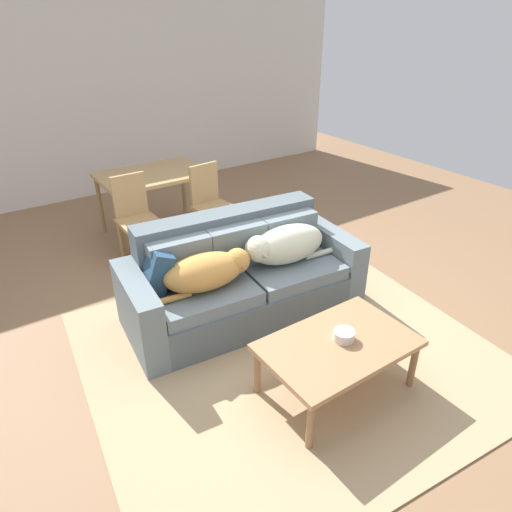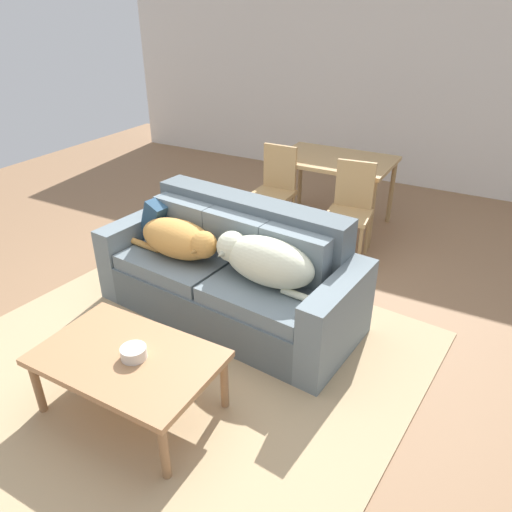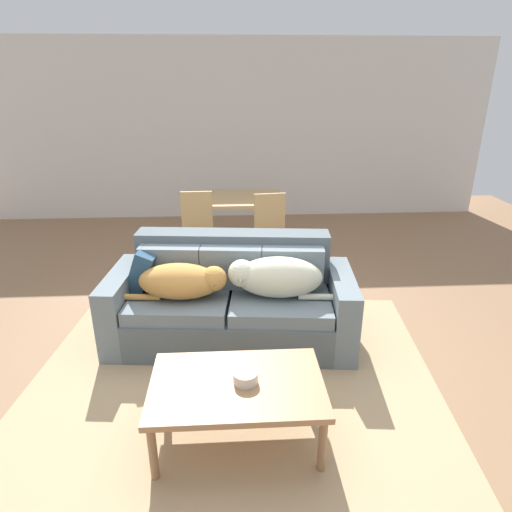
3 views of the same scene
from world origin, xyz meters
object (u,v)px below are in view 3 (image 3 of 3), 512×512
at_px(couch, 231,301).
at_px(dining_chair_near_right, 271,231).
at_px(dog_on_right_cushion, 274,277).
at_px(throw_pillow_by_left_arm, 145,268).
at_px(coffee_table, 237,389).
at_px(dog_on_left_cushion, 183,281).
at_px(bowl_on_coffee_table, 245,377).
at_px(dining_chair_near_left, 197,229).
at_px(dining_table, 234,203).

xyz_separation_m(couch, dining_chair_near_right, (0.47, 1.36, 0.17)).
bearing_deg(dog_on_right_cushion, throw_pillow_by_left_arm, 171.75).
height_order(dog_on_right_cushion, coffee_table, dog_on_right_cushion).
bearing_deg(dog_on_left_cushion, dog_on_right_cushion, 4.15).
distance_m(coffee_table, bowl_on_coffee_table, 0.10).
bearing_deg(dining_chair_near_right, couch, -115.05).
xyz_separation_m(bowl_on_coffee_table, dining_chair_near_left, (-0.45, 2.65, 0.06)).
bearing_deg(dog_on_right_cushion, dining_chair_near_right, 91.12).
bearing_deg(couch, dog_on_right_cushion, -16.89).
bearing_deg(dog_on_right_cushion, bowl_on_coffee_table, -99.28).
height_order(throw_pillow_by_left_arm, coffee_table, throw_pillow_by_left_arm).
bearing_deg(bowl_on_coffee_table, dining_table, 90.34).
relative_size(bowl_on_coffee_table, dining_chair_near_right, 0.16).
height_order(bowl_on_coffee_table, dining_table, dining_table).
height_order(dining_table, dining_chair_near_right, dining_chair_near_right).
height_order(dog_on_right_cushion, bowl_on_coffee_table, dog_on_right_cushion).
height_order(dog_on_left_cushion, dining_table, dining_table).
relative_size(coffee_table, dining_chair_near_right, 1.15).
bearing_deg(dining_chair_near_left, couch, -76.19).
distance_m(throw_pillow_by_left_arm, bowl_on_coffee_table, 1.55).
xyz_separation_m(dining_table, dining_chair_near_left, (-0.43, -0.53, -0.15)).
bearing_deg(dining_chair_near_left, dog_on_left_cushion, -90.92).
bearing_deg(coffee_table, dog_on_left_cushion, 110.80).
bearing_deg(throw_pillow_by_left_arm, couch, -9.29).
bearing_deg(bowl_on_coffee_table, dining_chair_near_right, 81.30).
bearing_deg(dining_table, dog_on_right_cushion, -82.10).
bearing_deg(coffee_table, bowl_on_coffee_table, 6.82).
relative_size(couch, throw_pillow_by_left_arm, 5.81).
xyz_separation_m(dog_on_left_cushion, bowl_on_coffee_table, (0.46, -1.07, -0.15)).
height_order(throw_pillow_by_left_arm, dining_chair_near_right, dining_chair_near_right).
distance_m(bowl_on_coffee_table, dining_chair_near_left, 2.69).
height_order(dog_on_left_cushion, coffee_table, dog_on_left_cushion).
xyz_separation_m(throw_pillow_by_left_arm, dining_table, (0.79, 1.87, 0.05)).
distance_m(couch, dog_on_left_cushion, 0.48).
xyz_separation_m(throw_pillow_by_left_arm, dining_chair_near_left, (0.35, 1.34, -0.10)).
relative_size(dog_on_left_cushion, coffee_table, 0.80).
bearing_deg(bowl_on_coffee_table, couch, 93.62).
xyz_separation_m(throw_pillow_by_left_arm, dining_chair_near_right, (1.20, 1.24, -0.11)).
height_order(dog_on_left_cushion, dog_on_right_cushion, dog_on_right_cushion).
xyz_separation_m(dog_on_left_cushion, dog_on_right_cushion, (0.74, -0.02, 0.03)).
height_order(couch, dining_chair_near_right, dining_chair_near_right).
distance_m(coffee_table, dining_chair_near_left, 2.69).
distance_m(bowl_on_coffee_table, dining_chair_near_right, 2.59).
relative_size(dog_on_right_cushion, dining_chair_near_left, 0.95).
bearing_deg(dining_chair_near_left, dog_on_right_cushion, -66.23).
bearing_deg(dining_chair_near_right, dining_table, 117.34).
xyz_separation_m(dog_on_left_cushion, dining_chair_near_right, (0.85, 1.49, -0.09)).
bearing_deg(couch, dining_chair_near_left, 110.00).
height_order(coffee_table, dining_table, dining_table).
relative_size(throw_pillow_by_left_arm, dining_chair_near_left, 0.39).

